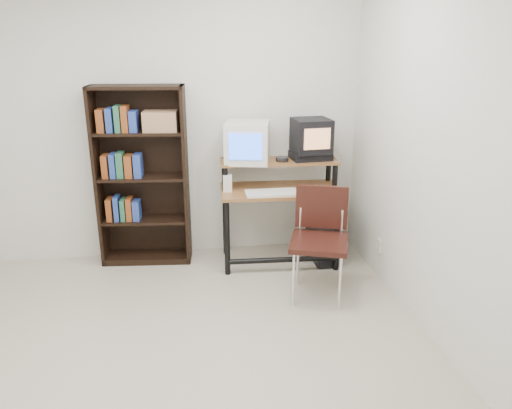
{
  "coord_description": "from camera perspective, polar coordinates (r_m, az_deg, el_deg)",
  "views": [
    {
      "loc": [
        0.26,
        -2.72,
        2.1
      ],
      "look_at": [
        0.86,
        1.1,
        0.77
      ],
      "focal_mm": 35.0,
      "sensor_mm": 36.0,
      "label": 1
    }
  ],
  "objects": [
    {
      "name": "floor",
      "position": [
        3.45,
        -12.05,
        -19.07
      ],
      "size": [
        4.0,
        4.0,
        0.01
      ],
      "primitive_type": "cube",
      "color": "#BFB69E",
      "rests_on": "ground"
    },
    {
      "name": "back_wall",
      "position": [
        4.8,
        -12.13,
        8.99
      ],
      "size": [
        4.0,
        0.01,
        2.6
      ],
      "primitive_type": "cube",
      "color": "silver",
      "rests_on": "floor"
    },
    {
      "name": "right_wall",
      "position": [
        3.33,
        22.93,
        3.62
      ],
      "size": [
        0.01,
        4.0,
        2.6
      ],
      "primitive_type": "cube",
      "color": "silver",
      "rests_on": "floor"
    },
    {
      "name": "computer_desk",
      "position": [
        4.66,
        2.72,
        1.18
      ],
      "size": [
        1.13,
        0.62,
        0.98
      ],
      "rotation": [
        0.0,
        0.0,
        -0.07
      ],
      "color": "brown",
      "rests_on": "floor"
    },
    {
      "name": "crt_monitor",
      "position": [
        4.59,
        -1.0,
        7.13
      ],
      "size": [
        0.47,
        0.47,
        0.37
      ],
      "rotation": [
        0.0,
        0.0,
        -0.23
      ],
      "color": "beige",
      "rests_on": "computer_desk"
    },
    {
      "name": "vcr",
      "position": [
        4.71,
        6.22,
        5.52
      ],
      "size": [
        0.38,
        0.29,
        0.08
      ],
      "primitive_type": "cube",
      "rotation": [
        0.0,
        0.0,
        0.08
      ],
      "color": "black",
      "rests_on": "computer_desk"
    },
    {
      "name": "crt_tv",
      "position": [
        4.67,
        6.34,
        7.84
      ],
      "size": [
        0.35,
        0.35,
        0.31
      ],
      "rotation": [
        0.0,
        0.0,
        0.07
      ],
      "color": "black",
      "rests_on": "vcr"
    },
    {
      "name": "cd_spindle",
      "position": [
        4.62,
        3.0,
        5.14
      ],
      "size": [
        0.14,
        0.14,
        0.05
      ],
      "primitive_type": "cylinder",
      "rotation": [
        0.0,
        0.0,
        0.14
      ],
      "color": "#26262B",
      "rests_on": "computer_desk"
    },
    {
      "name": "keyboard",
      "position": [
        4.47,
        1.81,
        1.25
      ],
      "size": [
        0.47,
        0.22,
        0.03
      ],
      "primitive_type": "cube",
      "rotation": [
        0.0,
        0.0,
        -0.02
      ],
      "color": "beige",
      "rests_on": "computer_desk"
    },
    {
      "name": "mousepad",
      "position": [
        4.6,
        6.58,
        1.48
      ],
      "size": [
        0.22,
        0.18,
        0.01
      ],
      "primitive_type": "cube",
      "rotation": [
        0.0,
        0.0,
        -0.01
      ],
      "color": "black",
      "rests_on": "computer_desk"
    },
    {
      "name": "mouse",
      "position": [
        4.59,
        6.48,
        1.67
      ],
      "size": [
        0.11,
        0.07,
        0.03
      ],
      "primitive_type": "cube",
      "rotation": [
        0.0,
        0.0,
        -0.13
      ],
      "color": "white",
      "rests_on": "mousepad"
    },
    {
      "name": "desk_speaker",
      "position": [
        4.53,
        -3.28,
        2.37
      ],
      "size": [
        0.09,
        0.08,
        0.17
      ],
      "primitive_type": "cube",
      "rotation": [
        0.0,
        0.0,
        -0.09
      ],
      "color": "beige",
      "rests_on": "computer_desk"
    },
    {
      "name": "pc_tower",
      "position": [
        4.88,
        7.55,
        -3.93
      ],
      "size": [
        0.22,
        0.46,
        0.42
      ],
      "primitive_type": "cube",
      "rotation": [
        0.0,
        0.0,
        0.04
      ],
      "color": "black",
      "rests_on": "floor"
    },
    {
      "name": "school_chair",
      "position": [
        4.14,
        7.33,
        -2.96
      ],
      "size": [
        0.58,
        0.58,
        0.91
      ],
      "rotation": [
        0.0,
        0.0,
        -0.33
      ],
      "color": "black",
      "rests_on": "floor"
    },
    {
      "name": "bookshelf",
      "position": [
        4.75,
        -12.87,
        3.43
      ],
      "size": [
        0.86,
        0.37,
        1.67
      ],
      "rotation": [
        0.0,
        0.0,
        -0.11
      ],
      "color": "black",
      "rests_on": "floor"
    },
    {
      "name": "wall_outlet",
      "position": [
        4.61,
        13.88,
        -4.57
      ],
      "size": [
        0.02,
        0.08,
        0.12
      ],
      "primitive_type": "cube",
      "color": "beige",
      "rests_on": "right_wall"
    }
  ]
}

